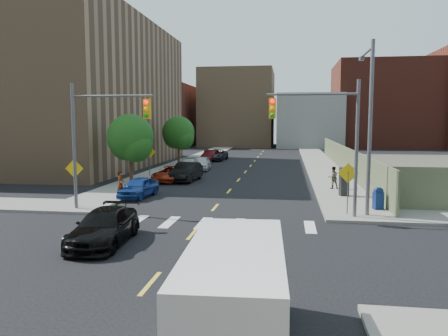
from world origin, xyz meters
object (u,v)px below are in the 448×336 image
(parked_car_grey, at_px, (216,155))
(pedestrian_east, at_px, (333,178))
(payphone, at_px, (344,182))
(parked_car_black, at_px, (187,172))
(parked_car_white, at_px, (201,163))
(pedestrian_west, at_px, (121,184))
(parked_car_red, at_px, (170,174))
(parked_car_blue, at_px, (139,187))
(cargo_van, at_px, (235,295))
(mailbox, at_px, (378,199))
(black_sedan, at_px, (104,227))
(parked_car_maroon, at_px, (210,155))
(parked_car_silver, at_px, (188,165))

(parked_car_grey, xyz_separation_m, pedestrian_east, (12.27, -22.68, 0.24))
(payphone, distance_m, pedestrian_east, 3.00)
(parked_car_black, xyz_separation_m, parked_car_white, (-0.37, 8.10, -0.07))
(parked_car_grey, distance_m, pedestrian_west, 28.46)
(parked_car_red, relative_size, pedestrian_east, 2.83)
(parked_car_blue, bearing_deg, parked_car_black, 86.44)
(parked_car_black, bearing_deg, cargo_van, -70.68)
(cargo_van, distance_m, mailbox, 16.71)
(parked_car_blue, distance_m, black_sedan, 10.87)
(parked_car_white, relative_size, payphone, 2.25)
(cargo_van, xyz_separation_m, payphone, (4.69, 19.82, -0.18))
(parked_car_white, relative_size, pedestrian_east, 2.62)
(parked_car_black, relative_size, parked_car_maroon, 1.11)
(parked_car_grey, xyz_separation_m, black_sedan, (1.74, -38.01, -0.01))
(parked_car_red, bearing_deg, pedestrian_west, -91.76)
(parked_car_blue, distance_m, parked_car_red, 7.63)
(parked_car_red, xyz_separation_m, parked_car_silver, (0.04, 6.39, 0.06))
(cargo_van, height_order, pedestrian_east, cargo_van)
(parked_car_silver, relative_size, black_sedan, 0.99)
(black_sedan, bearing_deg, parked_car_black, 89.64)
(mailbox, bearing_deg, parked_car_silver, 112.08)
(mailbox, bearing_deg, parked_car_black, 122.18)
(parked_car_blue, relative_size, parked_car_white, 0.94)
(pedestrian_west, bearing_deg, pedestrian_east, -70.93)
(parked_car_red, distance_m, mailbox, 17.73)
(parked_car_black, xyz_separation_m, cargo_van, (7.25, -26.17, 0.47))
(cargo_van, xyz_separation_m, pedestrian_east, (4.29, 22.80, -0.31))
(parked_car_grey, distance_m, mailbox, 33.00)
(parked_car_black, relative_size, parked_car_silver, 0.99)
(mailbox, bearing_deg, parked_car_maroon, 97.33)
(parked_car_white, bearing_deg, cargo_van, -81.84)
(parked_car_grey, xyz_separation_m, cargo_van, (7.99, -45.48, 0.55))
(parked_car_blue, height_order, parked_car_black, parked_car_black)
(parked_car_silver, xyz_separation_m, black_sedan, (2.26, -24.64, 0.00))
(parked_car_black, height_order, parked_car_silver, parked_car_black)
(black_sedan, bearing_deg, cargo_van, -53.50)
(pedestrian_east, bearing_deg, parked_car_white, -57.13)
(parked_car_black, bearing_deg, parked_car_red, -157.28)
(payphone, height_order, pedestrian_east, payphone)
(pedestrian_west, bearing_deg, mailbox, -99.23)
(cargo_van, relative_size, pedestrian_east, 3.33)
(parked_car_grey, bearing_deg, mailbox, -61.00)
(pedestrian_west, height_order, pedestrian_east, pedestrian_west)
(parked_car_white, relative_size, cargo_van, 0.79)
(parked_car_blue, xyz_separation_m, parked_car_maroon, (0.00, 26.64, 0.04))
(black_sedan, height_order, payphone, payphone)
(parked_car_silver, distance_m, mailbox, 21.99)
(parked_car_red, height_order, black_sedan, black_sedan)
(parked_car_blue, relative_size, parked_car_red, 0.87)
(parked_car_red, bearing_deg, parked_car_black, 22.38)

